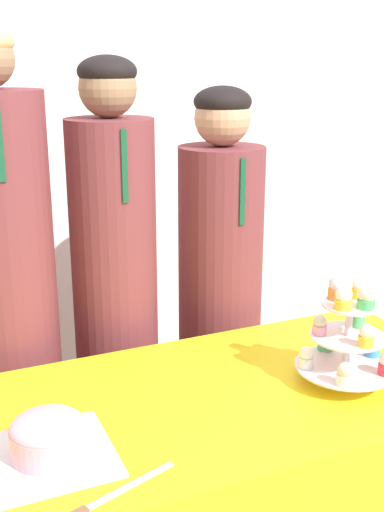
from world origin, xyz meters
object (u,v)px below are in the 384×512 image
(round_cake, at_px, (48,438))
(cake_knife, at_px, (91,507))
(student_0, at_px, (8,316))
(cupcake_stand, at_px, (349,335))
(student_1, at_px, (116,307))
(student_2, at_px, (220,303))

(round_cake, distance_m, cake_knife, 0.21)
(round_cake, xyz_separation_m, student_0, (0.02, 0.70, 0.03))
(cake_knife, distance_m, cupcake_stand, 0.83)
(student_1, bearing_deg, student_0, 180.00)
(round_cake, bearing_deg, student_1, 61.82)
(round_cake, bearing_deg, cupcake_stand, 1.98)
(round_cake, relative_size, cupcake_stand, 0.94)
(cupcake_stand, relative_size, student_1, 0.19)
(student_2, bearing_deg, cupcake_stand, -84.96)
(cake_knife, height_order, student_2, student_2)
(round_cake, height_order, cake_knife, round_cake)
(cupcake_stand, xyz_separation_m, student_0, (-0.81, 0.67, -0.06))
(round_cake, bearing_deg, cake_knife, -78.57)
(student_1, relative_size, student_2, 1.07)
(cake_knife, relative_size, student_1, 0.20)
(round_cake, xyz_separation_m, cake_knife, (0.04, -0.20, -0.05))
(cake_knife, bearing_deg, student_2, 32.65)
(student_2, bearing_deg, student_0, 180.00)
(round_cake, xyz_separation_m, student_1, (0.37, 0.70, 0.00))
(round_cake, relative_size, student_1, 0.18)
(cake_knife, xyz_separation_m, student_0, (-0.02, 0.90, 0.08))
(student_1, height_order, student_2, student_1)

